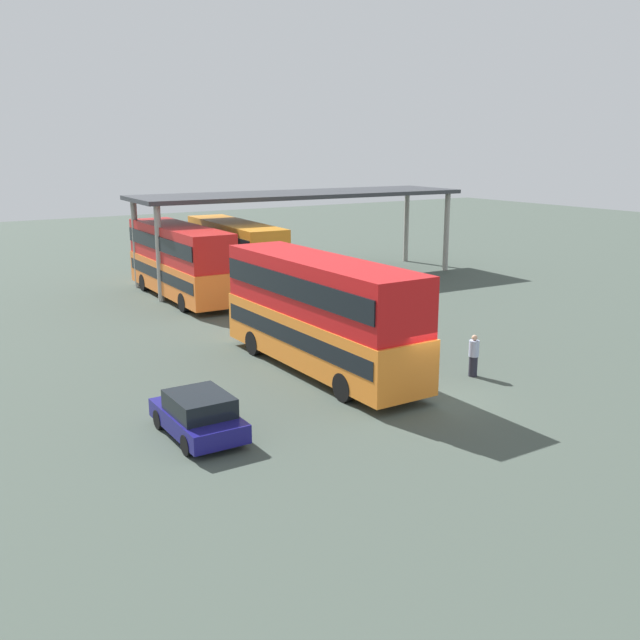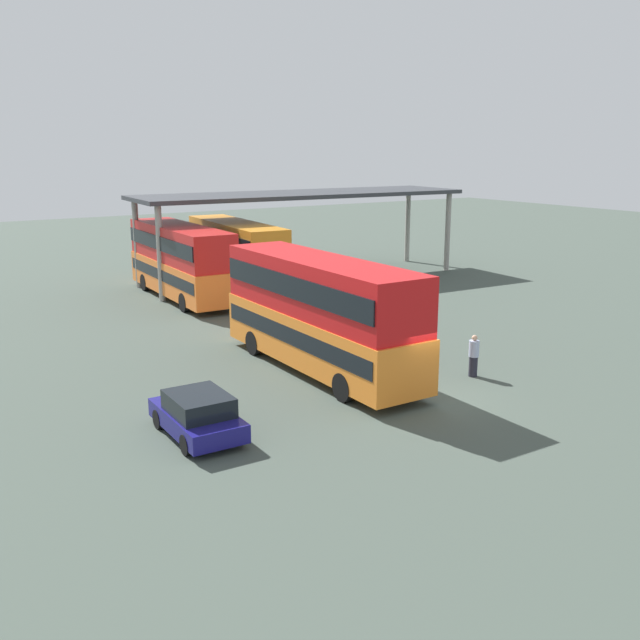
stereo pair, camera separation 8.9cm
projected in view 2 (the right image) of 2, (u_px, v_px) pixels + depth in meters
name	position (u px, v px, depth m)	size (l,w,h in m)	color
ground_plane	(423.00, 399.00, 24.26)	(140.00, 140.00, 0.00)	#404B42
double_decker_main	(320.00, 310.00, 26.73)	(2.60, 10.58, 4.34)	orange
parked_hatchback	(198.00, 415.00, 20.98)	(1.81, 3.66, 1.35)	navy
double_decker_near_canopy	(181.00, 259.00, 39.65)	(2.73, 10.56, 4.10)	orange
double_decker_mid_row	(236.00, 252.00, 42.34)	(3.19, 10.58, 4.01)	white
depot_canopy	(302.00, 198.00, 45.08)	(21.64, 6.77, 5.53)	#33353A
pedestrian_waiting	(474.00, 356.00, 26.43)	(0.38, 0.38, 1.60)	#262633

